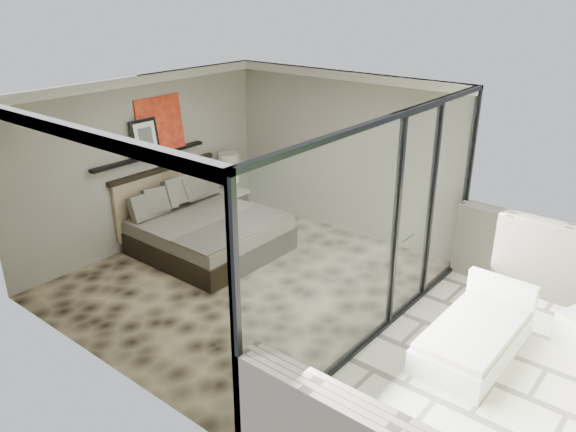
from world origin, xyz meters
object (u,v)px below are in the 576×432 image
Objects in this scene: bed at (205,230)px; table_lamp at (229,167)px; nightstand at (231,204)px; lounger at (475,336)px.

bed is 1.65m from table_lamp.
lounger reaches higher than nightstand.
nightstand is 5.40m from lounger.
lounger is at bearing 1.07° from bed.
bed is at bearing -61.01° from table_lamp.
lounger is (5.26, -1.21, -0.05)m from nightstand.
bed is 1.24× the size of lounger.
bed is 3.05× the size of table_lamp.
table_lamp reaches higher than nightstand.
table_lamp is 0.41× the size of lounger.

